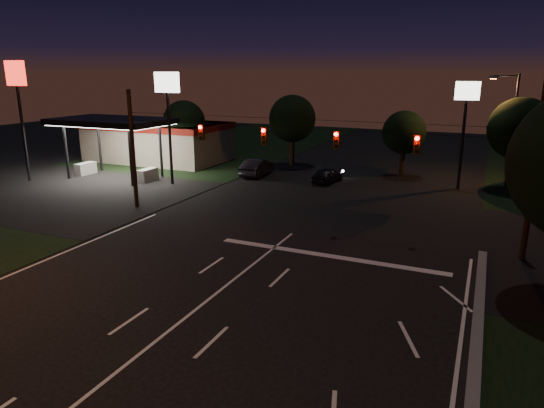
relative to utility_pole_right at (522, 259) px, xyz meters
The scene contains 17 objects.
ground 19.21m from the utility_pole_right, 128.66° to the right, with size 140.00×140.00×0.00m, color black.
cross_street_left 32.02m from the utility_pole_right, behind, with size 20.00×16.00×0.02m, color black.
stop_bar 9.66m from the utility_pole_right, 158.75° to the right, with size 12.00×0.50×0.01m, color silver.
utility_pole_right is the anchor object (origin of this frame).
utility_pole_left 24.00m from the utility_pole_right, behind, with size 0.28×0.28×8.00m, color black.
signal_span 13.20m from the utility_pole_right, behind, with size 24.00×0.40×1.56m.
gas_station 37.27m from the utility_pole_right, 155.56° to the left, with size 14.20×16.10×5.25m.
pole_sign_left_near 27.82m from the utility_pole_right, 164.93° to the left, with size 2.20×0.30×9.10m.
pole_sign_left_far 38.87m from the utility_pole_right, behind, with size 2.00×0.30×10.00m.
pole_sign_right 16.73m from the utility_pole_right, 104.93° to the left, with size 1.80×0.30×8.40m.
street_light_right_far 17.81m from the utility_pole_right, 92.57° to the left, with size 2.20×0.35×9.00m.
tree_far_a 33.84m from the utility_pole_right, 153.24° to the left, with size 4.20×4.20×6.42m.
tree_far_b 28.04m from the utility_pole_right, 136.25° to the left, with size 4.60×4.60×6.98m.
tree_far_c 20.58m from the utility_pole_right, 116.39° to the left, with size 3.80×3.80×5.86m.
tree_far_d 16.84m from the utility_pole_right, 89.92° to the left, with size 4.80×4.80×7.30m.
car_oncoming_a 19.29m from the utility_pole_right, 137.99° to the left, with size 1.56×3.87×1.32m, color black.
car_oncoming_b 24.74m from the utility_pole_right, 148.13° to the left, with size 1.64×4.70×1.55m, color black.
Camera 1 is at (9.81, -10.82, 9.03)m, focal length 32.00 mm.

